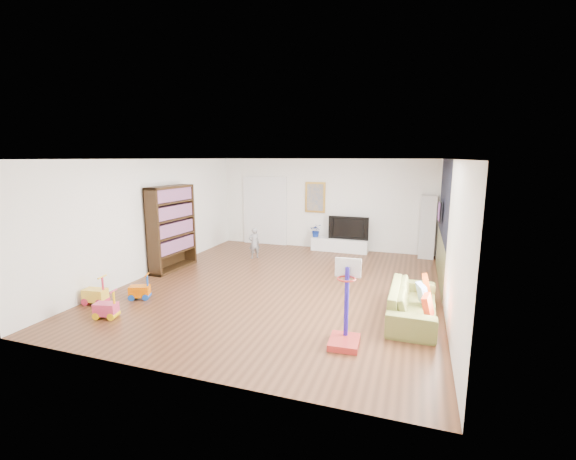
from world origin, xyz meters
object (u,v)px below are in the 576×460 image
(basketball_hoop, at_px, (345,304))
(bookshelf, at_px, (172,228))
(media_console, at_px, (340,245))
(sofa, at_px, (413,303))

(basketball_hoop, bearing_deg, bookshelf, 148.35)
(media_console, xyz_separation_m, basketball_hoop, (1.20, -5.74, 0.45))
(sofa, xyz_separation_m, basketball_hoop, (-0.93, -1.34, 0.36))
(media_console, height_order, bookshelf, bookshelf)
(media_console, height_order, sofa, sofa)
(media_console, bearing_deg, basketball_hoop, -76.54)
(media_console, distance_m, basketball_hoop, 5.89)
(media_console, relative_size, basketball_hoop, 1.29)
(bookshelf, relative_size, sofa, 1.06)
(media_console, relative_size, bookshelf, 0.81)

